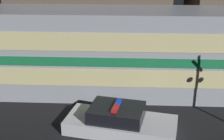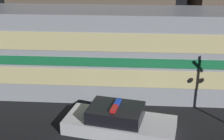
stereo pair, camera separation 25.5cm
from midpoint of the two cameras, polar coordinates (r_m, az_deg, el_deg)
train at (r=15.77m, az=-1.80°, el=3.25°), size 16.62×3.03×4.33m
police_car at (r=12.90m, az=0.84°, el=-9.38°), size 4.76×2.68×1.21m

